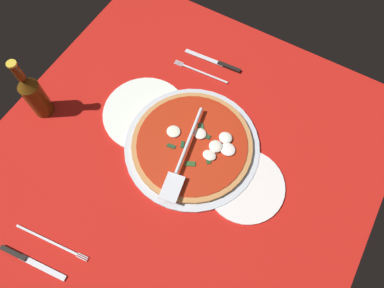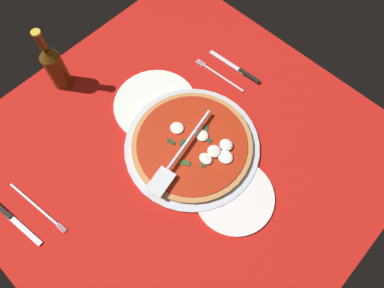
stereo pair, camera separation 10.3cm
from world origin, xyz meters
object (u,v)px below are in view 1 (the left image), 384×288
object	(u,v)px
place_setting_near	(40,252)
place_setting_far	(209,68)
pizza_server	(184,156)
dinner_plate_right	(245,186)
pizza	(193,144)
dinner_plate_left	(145,113)
beer_bottle	(34,94)

from	to	relation	value
place_setting_near	place_setting_far	size ratio (longest dim) A/B	1.02
pizza_server	place_setting_near	distance (cm)	45.27
dinner_plate_right	place_setting_far	bearing A→B (deg)	133.06
dinner_plate_right	place_setting_near	world-z (taller)	place_setting_near
pizza_server	place_setting_far	xyz separation A→B (cm)	(-10.07, 32.96, -4.15)
pizza	place_setting_far	xyz separation A→B (cm)	(-9.81, 27.58, -1.68)
dinner_plate_right	place_setting_near	size ratio (longest dim) A/B	1.02
dinner_plate_left	pizza	xyz separation A→B (cm)	(18.49, -2.35, 1.53)
pizza	beer_bottle	xyz separation A→B (cm)	(-46.08, -12.27, 7.07)
dinner_plate_left	place_setting_far	distance (cm)	26.68
pizza	pizza_server	size ratio (longest dim) A/B	1.20
pizza_server	place_setting_near	xyz separation A→B (cm)	(-19.55, -40.62, -4.15)
dinner_plate_right	beer_bottle	distance (cm)	66.10
dinner_plate_left	pizza	world-z (taller)	pizza
beer_bottle	pizza	bearing A→B (deg)	14.91
dinner_plate_left	beer_bottle	size ratio (longest dim) A/B	1.12
dinner_plate_right	pizza	bearing A→B (deg)	170.80
dinner_plate_left	place_setting_far	xyz separation A→B (cm)	(8.67, 25.23, -0.15)
pizza_server	dinner_plate_right	bearing A→B (deg)	86.18
pizza	place_setting_far	distance (cm)	29.32
place_setting_near	beer_bottle	bearing A→B (deg)	121.76
dinner_plate_left	beer_bottle	world-z (taller)	beer_bottle
dinner_plate_right	place_setting_far	distance (cm)	41.92
pizza_server	place_setting_near	size ratio (longest dim) A/B	1.36
dinner_plate_left	pizza_server	xyz separation A→B (cm)	(18.75, -7.73, 4.01)
place_setting_near	place_setting_far	world-z (taller)	same
pizza_server	place_setting_far	distance (cm)	34.72
pizza	beer_bottle	distance (cm)	48.21
pizza_server	beer_bottle	xyz separation A→B (cm)	(-46.34, -6.89, 4.60)
dinner_plate_left	beer_bottle	distance (cm)	32.39
dinner_plate_left	place_setting_near	world-z (taller)	place_setting_near
place_setting_far	pizza	bearing A→B (deg)	105.45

